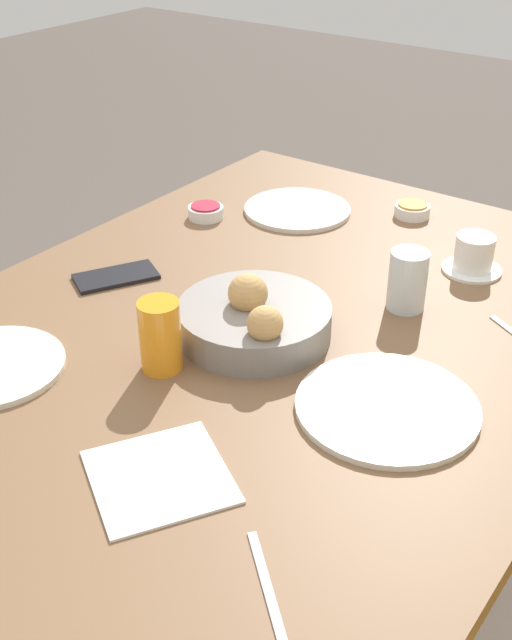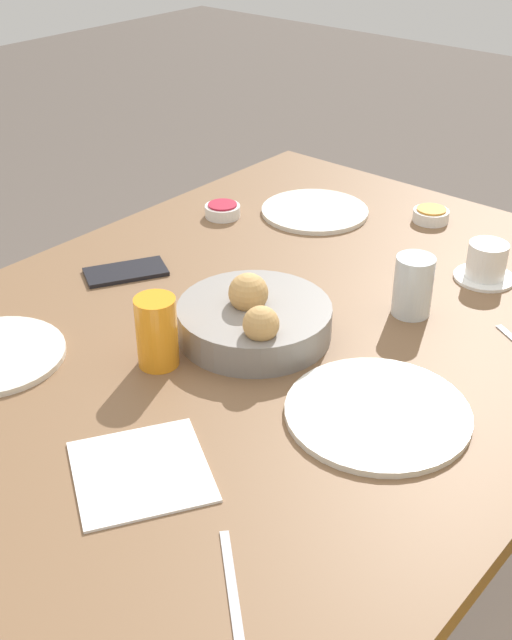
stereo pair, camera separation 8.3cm
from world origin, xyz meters
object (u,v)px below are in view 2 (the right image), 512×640
at_px(plate_far_center, 378,412).
at_px(coffee_cup, 486,263).
at_px(jam_bowl_honey, 431,215).
at_px(water_tumbler, 413,286).
at_px(napkin, 141,471).
at_px(cell_phone, 126,272).
at_px(knife_silver, 233,592).
at_px(jam_bowl_berry, 223,210).
at_px(juice_glass, 157,332).
at_px(bread_basket, 256,319).
at_px(plate_near_left, 315,211).

distance_m(plate_far_center, coffee_cup, 0.48).
bearing_deg(jam_bowl_honey, plate_far_center, 23.84).
distance_m(water_tumbler, napkin, 0.58).
distance_m(napkin, cell_phone, 0.56).
bearing_deg(coffee_cup, plate_far_center, 8.96).
xyz_separation_m(plate_far_center, knife_silver, (0.36, 0.05, -0.00)).
bearing_deg(knife_silver, jam_bowl_honey, -161.61).
xyz_separation_m(jam_bowl_berry, jam_bowl_honey, (-0.27, 0.35, 0.00)).
xyz_separation_m(plate_far_center, jam_bowl_honey, (-0.64, -0.28, 0.01)).
bearing_deg(knife_silver, napkin, -106.89).
bearing_deg(knife_silver, jam_bowl_berry, -136.90).
bearing_deg(coffee_cup, jam_bowl_honey, -128.45).
distance_m(juice_glass, water_tumbler, 0.44).
bearing_deg(jam_bowl_berry, knife_silver, 43.10).
distance_m(jam_bowl_berry, jam_bowl_honey, 0.44).
xyz_separation_m(jam_bowl_berry, cell_phone, (0.31, 0.04, -0.01)).
xyz_separation_m(water_tumbler, napkin, (0.58, -0.05, -0.05)).
height_order(bread_basket, coffee_cup, bread_basket).
bearing_deg(jam_bowl_honey, jam_bowl_berry, -52.69).
relative_size(plate_near_left, cell_phone, 1.39).
bearing_deg(napkin, knife_silver, 73.11).
xyz_separation_m(plate_near_left, coffee_cup, (0.04, 0.42, 0.03)).
bearing_deg(juice_glass, coffee_cup, 156.29).
bearing_deg(plate_far_center, cell_phone, -95.41).
bearing_deg(water_tumbler, bread_basket, -33.49).
bearing_deg(plate_far_center, jam_bowl_honey, -156.16).
height_order(juice_glass, water_tumbler, juice_glass).
relative_size(water_tumbler, napkin, 0.45).
height_order(plate_near_left, jam_bowl_honey, jam_bowl_honey).
bearing_deg(jam_bowl_honey, cell_phone, -28.24).
height_order(plate_near_left, plate_far_center, same).
bearing_deg(plate_near_left, plate_far_center, 44.01).
relative_size(coffee_cup, cell_phone, 0.67).
xyz_separation_m(coffee_cup, jam_bowl_honey, (-0.16, -0.21, -0.02)).
xyz_separation_m(juice_glass, coffee_cup, (-0.58, 0.26, -0.03)).
bearing_deg(knife_silver, water_tumbler, -165.57).
height_order(jam_bowl_honey, cell_phone, jam_bowl_honey).
bearing_deg(bread_basket, juice_glass, -22.38).
bearing_deg(plate_far_center, plate_near_left, -135.99).
height_order(bread_basket, plate_near_left, bread_basket).
bearing_deg(plate_near_left, cell_phone, -12.42).
bearing_deg(jam_bowl_berry, juice_glass, 32.44).
height_order(bread_basket, plate_far_center, bread_basket).
height_order(plate_near_left, jam_bowl_berry, jam_bowl_berry).
bearing_deg(water_tumbler, jam_bowl_honey, -155.01).
bearing_deg(jam_bowl_honey, knife_silver, 18.39).
xyz_separation_m(plate_far_center, juice_glass, (0.11, -0.33, 0.05)).
bearing_deg(bread_basket, coffee_cup, 155.81).
bearing_deg(cell_phone, jam_bowl_honey, 151.76).
distance_m(plate_far_center, water_tumbler, 0.30).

